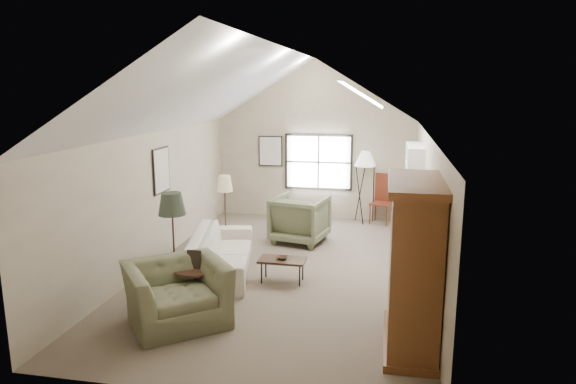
% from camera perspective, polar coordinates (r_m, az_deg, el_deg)
% --- Properties ---
extents(room_shell, '(5.01, 8.01, 4.00)m').
position_cam_1_polar(room_shell, '(9.00, -0.49, 10.82)').
color(room_shell, '#6C5D4D').
rests_on(room_shell, ground).
extents(window, '(1.72, 0.08, 1.42)m').
position_cam_1_polar(window, '(13.03, 3.41, 3.33)').
color(window, black).
rests_on(window, room_shell).
extents(skylight, '(0.80, 1.20, 0.52)m').
position_cam_1_polar(skylight, '(9.73, 8.25, 10.85)').
color(skylight, white).
rests_on(skylight, room_shell).
extents(wall_art, '(1.97, 3.71, 0.88)m').
position_cam_1_polar(wall_art, '(11.48, -7.79, 3.51)').
color(wall_art, black).
rests_on(wall_art, room_shell).
extents(armoire, '(0.60, 1.50, 2.20)m').
position_cam_1_polar(armoire, '(6.81, 13.79, -7.92)').
color(armoire, brown).
rests_on(armoire, ground).
extents(tv_alcove, '(0.32, 1.30, 2.10)m').
position_cam_1_polar(tv_alcove, '(10.66, 13.70, -0.51)').
color(tv_alcove, white).
rests_on(tv_alcove, ground).
extents(media_console, '(0.34, 1.18, 0.60)m').
position_cam_1_polar(media_console, '(10.87, 13.38, -4.89)').
color(media_console, '#382316').
rests_on(media_console, ground).
extents(tv_panel, '(0.05, 0.90, 0.55)m').
position_cam_1_polar(tv_panel, '(10.71, 13.53, -1.71)').
color(tv_panel, black).
rests_on(tv_panel, media_console).
extents(sofa, '(1.51, 2.71, 0.75)m').
position_cam_1_polar(sofa, '(9.52, -7.40, -6.59)').
color(sofa, beige).
rests_on(sofa, ground).
extents(armchair_near, '(1.80, 1.77, 0.88)m').
position_cam_1_polar(armchair_near, '(7.63, -12.19, -10.98)').
color(armchair_near, '#626647').
rests_on(armchair_near, ground).
extents(armchair_far, '(1.29, 1.32, 1.02)m').
position_cam_1_polar(armchair_far, '(11.16, 1.34, -3.02)').
color(armchair_far, '#646F4E').
rests_on(armchair_far, ground).
extents(coffee_table, '(0.81, 0.46, 0.41)m').
position_cam_1_polar(coffee_table, '(9.01, -0.63, -8.69)').
color(coffee_table, '#352015').
rests_on(coffee_table, ground).
extents(bowl, '(0.20, 0.20, 0.05)m').
position_cam_1_polar(bowl, '(8.93, -0.64, -7.31)').
color(bowl, '#381F17').
rests_on(bowl, coffee_table).
extents(side_table, '(0.76, 0.76, 0.64)m').
position_cam_1_polar(side_table, '(8.09, -10.31, -10.46)').
color(side_table, '#3E2219').
rests_on(side_table, ground).
extents(side_chair, '(0.60, 0.60, 1.22)m').
position_cam_1_polar(side_chair, '(12.81, 10.34, -0.79)').
color(side_chair, maroon).
rests_on(side_chair, ground).
extents(tripod_lamp, '(0.57, 0.57, 1.82)m').
position_cam_1_polar(tripod_lamp, '(12.76, 8.51, 0.60)').
color(tripod_lamp, white).
rests_on(tripod_lamp, ground).
extents(dark_lamp, '(0.51, 0.51, 1.79)m').
position_cam_1_polar(dark_lamp, '(8.22, -12.57, -5.96)').
color(dark_lamp, '#262E20').
rests_on(dark_lamp, ground).
extents(tan_lamp, '(0.38, 0.38, 1.60)m').
position_cam_1_polar(tan_lamp, '(10.58, -6.98, -2.28)').
color(tan_lamp, tan).
rests_on(tan_lamp, ground).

